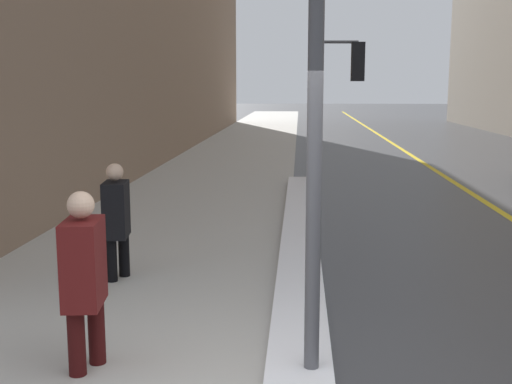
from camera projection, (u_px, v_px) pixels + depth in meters
The scene contains 7 objects.
sidewalk_slab at pixel (228, 165), 19.26m from camera, with size 4.00×80.00×0.01m.
road_centre_stripe at pixel (430, 167), 18.85m from camera, with size 0.16×80.00×0.00m.
snow_bank_curb at pixel (300, 241), 9.64m from camera, with size 0.55×12.55×0.16m.
lamp_post at pixel (317, 15), 4.70m from camera, with size 0.28×0.28×4.83m.
traffic_light_near at pixel (340, 78), 15.05m from camera, with size 1.31×0.34×3.53m.
pedestrian_trailing at pixel (84, 273), 5.31m from camera, with size 0.35×0.53×1.54m.
pedestrian_in_glasses at pixel (116, 216), 7.86m from camera, with size 0.33×0.50×1.46m.
Camera 1 is at (0.15, -4.02, 2.40)m, focal length 45.00 mm.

